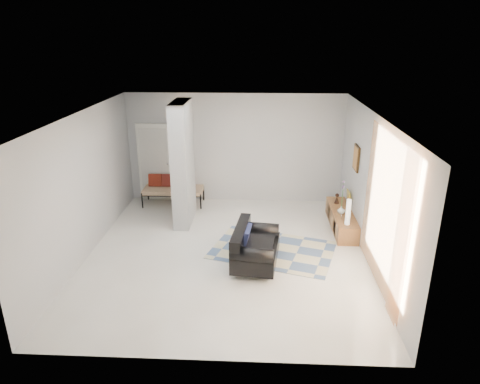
{
  "coord_description": "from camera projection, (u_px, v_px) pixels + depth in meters",
  "views": [
    {
      "loc": [
        0.65,
        -7.62,
        4.17
      ],
      "look_at": [
        0.25,
        0.6,
        1.11
      ],
      "focal_mm": 32.0,
      "sensor_mm": 36.0,
      "label": 1
    }
  ],
  "objects": [
    {
      "name": "bronze_figurine",
      "position": [
        337.0,
        198.0,
        10.05
      ],
      "size": [
        0.14,
        0.14,
        0.24
      ],
      "primitive_type": null,
      "rotation": [
        0.0,
        0.0,
        0.15
      ],
      "color": "#331E16",
      "rests_on": "media_console"
    },
    {
      "name": "hallway_door",
      "position": [
        155.0,
        162.0,
        11.13
      ],
      "size": [
        0.85,
        0.06,
        2.04
      ],
      "primitive_type": "cube",
      "color": "white",
      "rests_on": "floor"
    },
    {
      "name": "curtain",
      "position": [
        384.0,
        213.0,
        6.91
      ],
      "size": [
        0.0,
        2.55,
        2.55
      ],
      "primitive_type": "plane",
      "rotation": [
        1.57,
        0.0,
        1.57
      ],
      "color": "#FF9743",
      "rests_on": "wall_right"
    },
    {
      "name": "floor",
      "position": [
        226.0,
        254.0,
        8.62
      ],
      "size": [
        6.0,
        6.0,
        0.0
      ],
      "primitive_type": "plane",
      "color": "beige",
      "rests_on": "ground"
    },
    {
      "name": "wall_art",
      "position": [
        356.0,
        158.0,
        9.2
      ],
      "size": [
        0.04,
        0.45,
        0.55
      ],
      "primitive_type": "cube",
      "color": "#37230F",
      "rests_on": "wall_right"
    },
    {
      "name": "wall_right",
      "position": [
        372.0,
        191.0,
        8.0
      ],
      "size": [
        0.0,
        6.0,
        6.0
      ],
      "primitive_type": "plane",
      "rotation": [
        1.57,
        0.0,
        -1.57
      ],
      "color": "#B6B8BB",
      "rests_on": "ground"
    },
    {
      "name": "loveseat",
      "position": [
        253.0,
        247.0,
        8.11
      ],
      "size": [
        0.95,
        1.45,
        0.76
      ],
      "rotation": [
        0.0,
        0.0,
        -0.12
      ],
      "color": "silver",
      "rests_on": "floor"
    },
    {
      "name": "partition_column",
      "position": [
        183.0,
        164.0,
        9.68
      ],
      "size": [
        0.35,
        1.2,
        2.8
      ],
      "primitive_type": "cube",
      "color": "#9EA2A5",
      "rests_on": "floor"
    },
    {
      "name": "ceiling",
      "position": [
        225.0,
        115.0,
        7.64
      ],
      "size": [
        6.0,
        6.0,
        0.0
      ],
      "primitive_type": "plane",
      "rotation": [
        3.14,
        0.0,
        0.0
      ],
      "color": "white",
      "rests_on": "wall_back"
    },
    {
      "name": "vase",
      "position": [
        341.0,
        210.0,
        9.5
      ],
      "size": [
        0.18,
        0.18,
        0.17
      ],
      "primitive_type": "imported",
      "rotation": [
        0.0,
        0.0,
        -0.07
      ],
      "color": "silver",
      "rests_on": "media_console"
    },
    {
      "name": "wall_front",
      "position": [
        206.0,
        271.0,
        5.32
      ],
      "size": [
        6.0,
        0.0,
        6.0
      ],
      "primitive_type": "plane",
      "rotation": [
        -1.57,
        0.0,
        0.0
      ],
      "color": "#B6B8BB",
      "rests_on": "ground"
    },
    {
      "name": "daybed",
      "position": [
        172.0,
        188.0,
        11.01
      ],
      "size": [
        1.53,
        0.65,
        0.77
      ],
      "rotation": [
        0.0,
        0.0,
        0.01
      ],
      "color": "black",
      "rests_on": "floor"
    },
    {
      "name": "cylinder_lamp",
      "position": [
        348.0,
        212.0,
        8.9
      ],
      "size": [
        0.1,
        0.1,
        0.55
      ],
      "primitive_type": "cylinder",
      "color": "silver",
      "rests_on": "media_console"
    },
    {
      "name": "media_console",
      "position": [
        341.0,
        219.0,
        9.71
      ],
      "size": [
        0.45,
        1.85,
        0.8
      ],
      "color": "brown",
      "rests_on": "floor"
    },
    {
      "name": "area_rug",
      "position": [
        273.0,
        250.0,
        8.76
      ],
      "size": [
        2.76,
        2.23,
        0.01
      ],
      "primitive_type": "cube",
      "rotation": [
        0.0,
        0.0,
        -0.3
      ],
      "color": "#C3BC95",
      "rests_on": "floor"
    },
    {
      "name": "wall_back",
      "position": [
        235.0,
        149.0,
        10.94
      ],
      "size": [
        6.0,
        0.0,
        6.0
      ],
      "primitive_type": "plane",
      "rotation": [
        1.57,
        0.0,
        0.0
      ],
      "color": "#B6B8BB",
      "rests_on": "ground"
    },
    {
      "name": "wall_left",
      "position": [
        84.0,
        186.0,
        8.25
      ],
      "size": [
        0.0,
        6.0,
        6.0
      ],
      "primitive_type": "plane",
      "rotation": [
        1.57,
        0.0,
        1.57
      ],
      "color": "#B6B8BB",
      "rests_on": "ground"
    }
  ]
}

